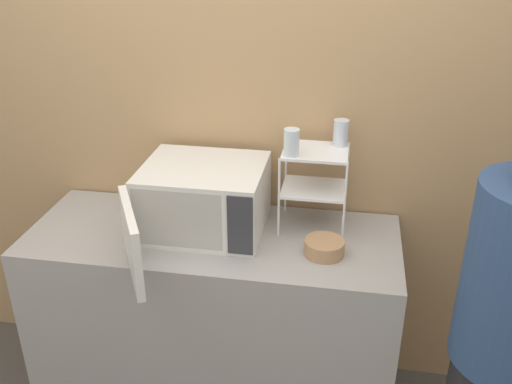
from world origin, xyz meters
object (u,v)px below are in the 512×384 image
at_px(glass_front_left, 291,142).
at_px(glass_back_right, 341,133).
at_px(microwave, 201,199).
at_px(bowl, 324,248).
at_px(dish_rack, 315,172).

height_order(glass_front_left, glass_back_right, same).
distance_m(microwave, bowl, 0.56).
height_order(microwave, dish_rack, dish_rack).
bearing_deg(bowl, glass_back_right, 84.31).
distance_m(dish_rack, glass_front_left, 0.20).
relative_size(microwave, glass_back_right, 7.18).
height_order(dish_rack, glass_front_left, glass_front_left).
bearing_deg(dish_rack, glass_back_right, 37.16).
relative_size(glass_front_left, glass_back_right, 1.00).
bearing_deg(microwave, glass_back_right, 18.79).
xyz_separation_m(glass_front_left, bowl, (0.16, -0.16, -0.38)).
distance_m(microwave, glass_front_left, 0.46).
distance_m(microwave, glass_back_right, 0.65).
bearing_deg(glass_front_left, microwave, -173.20).
height_order(dish_rack, bowl, dish_rack).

